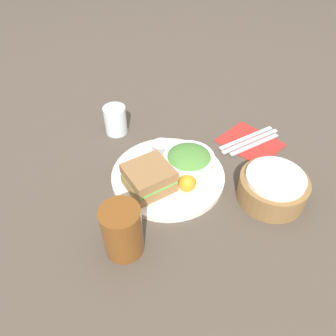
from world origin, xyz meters
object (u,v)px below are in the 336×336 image
at_px(sandwich, 150,178).
at_px(knife, 250,141).
at_px(plate, 168,176).
at_px(salad_bowl, 189,161).
at_px(bread_basket, 273,187).
at_px(drink_glass, 122,231).
at_px(dressing_cup, 161,148).
at_px(fork, 246,138).
at_px(spoon, 255,145).
at_px(water_glass, 115,120).

relative_size(sandwich, knife, 0.61).
bearing_deg(plate, knife, 166.06).
distance_m(plate, sandwich, 0.08).
distance_m(salad_bowl, bread_basket, 0.22).
distance_m(plate, drink_glass, 0.24).
bearing_deg(plate, salad_bowl, 152.35).
xyz_separation_m(dressing_cup, drink_glass, (0.26, 0.16, 0.03)).
bearing_deg(drink_glass, fork, -176.02).
relative_size(drink_glass, spoon, 0.70).
height_order(sandwich, dressing_cup, sandwich).
xyz_separation_m(fork, water_glass, (0.25, -0.30, 0.04)).
bearing_deg(water_glass, dressing_cup, 94.78).
bearing_deg(sandwich, fork, 172.03).
height_order(salad_bowl, fork, salad_bowl).
bearing_deg(knife, dressing_cup, 162.89).
bearing_deg(water_glass, sandwich, 69.59).
bearing_deg(spoon, dressing_cup, 159.30).
relative_size(dressing_cup, drink_glass, 0.41).
height_order(dressing_cup, drink_glass, drink_glass).
xyz_separation_m(sandwich, bread_basket, (-0.20, 0.22, -0.01)).
bearing_deg(plate, bread_basket, 120.14).
height_order(fork, knife, same).
height_order(salad_bowl, bread_basket, salad_bowl).
bearing_deg(water_glass, plate, 83.43).
xyz_separation_m(sandwich, dressing_cup, (-0.11, -0.07, -0.01)).
height_order(plate, water_glass, water_glass).
xyz_separation_m(plate, fork, (-0.28, 0.05, -0.00)).
distance_m(bread_basket, knife, 0.22).
distance_m(salad_bowl, knife, 0.23).
bearing_deg(water_glass, fork, 129.47).
xyz_separation_m(bread_basket, water_glass, (0.10, -0.48, 0.01)).
distance_m(sandwich, fork, 0.35).
bearing_deg(bread_basket, drink_glass, -22.15).
xyz_separation_m(salad_bowl, bread_basket, (-0.08, 0.20, -0.01)).
xyz_separation_m(sandwich, fork, (-0.35, 0.05, -0.04)).
bearing_deg(sandwich, drink_glass, 28.87).
xyz_separation_m(plate, dressing_cup, (-0.04, -0.07, 0.03)).
bearing_deg(plate, sandwich, 2.12).
bearing_deg(drink_glass, plate, -158.47).
distance_m(drink_glass, fork, 0.50).
bearing_deg(spoon, sandwich, -179.96).
bearing_deg(plate, spoon, 162.42).
height_order(plate, bread_basket, bread_basket).
xyz_separation_m(plate, knife, (-0.27, 0.07, -0.00)).
bearing_deg(bread_basket, salad_bowl, -67.82).
height_order(plate, sandwich, sandwich).
bearing_deg(drink_glass, sandwich, -151.13).
relative_size(plate, knife, 1.43).
distance_m(plate, spoon, 0.28).
distance_m(sandwich, salad_bowl, 0.12).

